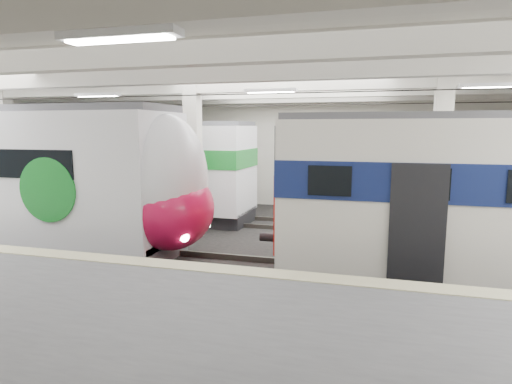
% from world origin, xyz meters
% --- Properties ---
extents(station_hall, '(36.00, 24.00, 5.75)m').
position_xyz_m(station_hall, '(0.00, -1.74, 3.24)').
color(station_hall, black).
rests_on(station_hall, ground).
extents(modern_emu, '(13.90, 2.87, 4.48)m').
position_xyz_m(modern_emu, '(-7.57, -0.00, 2.20)').
color(modern_emu, white).
rests_on(modern_emu, ground).
extents(far_train, '(12.76, 3.13, 4.10)m').
position_xyz_m(far_train, '(-8.00, 5.50, 2.12)').
color(far_train, white).
rests_on(far_train, ground).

